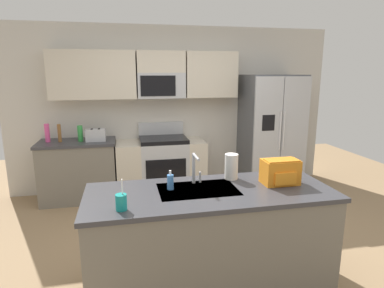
{
  "coord_description": "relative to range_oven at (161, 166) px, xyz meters",
  "views": [
    {
      "loc": [
        -0.83,
        -3.1,
        1.89
      ],
      "look_at": [
        -0.04,
        0.6,
        1.05
      ],
      "focal_mm": 30.31,
      "sensor_mm": 36.0,
      "label": 1
    }
  ],
  "objects": [
    {
      "name": "bottle_green",
      "position": [
        -1.18,
        -0.02,
        0.57
      ],
      "size": [
        0.07,
        0.07,
        0.23
      ],
      "primitive_type": "cylinder",
      "color": "green",
      "rests_on": "back_counter"
    },
    {
      "name": "back_counter",
      "position": [
        -1.24,
        -0.0,
        0.01
      ],
      "size": [
        1.1,
        0.63,
        0.9
      ],
      "color": "slate",
      "rests_on": "ground"
    },
    {
      "name": "drink_cup_teal",
      "position": [
        -0.59,
        -2.62,
        0.52
      ],
      "size": [
        0.08,
        0.08,
        0.24
      ],
      "color": "teal",
      "rests_on": "island_counter"
    },
    {
      "name": "ground_plane",
      "position": [
        0.28,
        -1.8,
        -0.44
      ],
      "size": [
        9.0,
        9.0,
        0.0
      ],
      "primitive_type": "plane",
      "color": "#997A56",
      "rests_on": "ground"
    },
    {
      "name": "soap_dispenser",
      "position": [
        -0.18,
        -2.27,
        0.53
      ],
      "size": [
        0.06,
        0.06,
        0.17
      ],
      "color": "#4C8CD8",
      "rests_on": "island_counter"
    },
    {
      "name": "sink_faucet",
      "position": [
        0.06,
        -2.17,
        0.62
      ],
      "size": [
        0.09,
        0.21,
        0.28
      ],
      "color": "#B7BABF",
      "rests_on": "island_counter"
    },
    {
      "name": "pepper_mill",
      "position": [
        -1.46,
        -0.0,
        0.59
      ],
      "size": [
        0.05,
        0.05,
        0.26
      ],
      "primitive_type": "cylinder",
      "color": "brown",
      "rests_on": "back_counter"
    },
    {
      "name": "kitchen_wall_unit",
      "position": [
        0.13,
        0.28,
        1.03
      ],
      "size": [
        5.2,
        0.43,
        2.6
      ],
      "color": "beige",
      "rests_on": "ground"
    },
    {
      "name": "toaster",
      "position": [
        -0.96,
        -0.05,
        0.55
      ],
      "size": [
        0.28,
        0.16,
        0.18
      ],
      "color": "#B7BABF",
      "rests_on": "back_counter"
    },
    {
      "name": "backpack",
      "position": [
        0.81,
        -2.33,
        0.57
      ],
      "size": [
        0.32,
        0.22,
        0.23
      ],
      "color": "orange",
      "rests_on": "island_counter"
    },
    {
      "name": "range_oven",
      "position": [
        0.0,
        0.0,
        0.0
      ],
      "size": [
        1.36,
        0.61,
        1.1
      ],
      "color": "#B7BABF",
      "rests_on": "ground"
    },
    {
      "name": "bottle_pink",
      "position": [
        -1.63,
        0.03,
        0.59
      ],
      "size": [
        0.07,
        0.07,
        0.27
      ],
      "primitive_type": "cylinder",
      "color": "#EA4C93",
      "rests_on": "back_counter"
    },
    {
      "name": "island_counter",
      "position": [
        0.15,
        -2.37,
        0.01
      ],
      "size": [
        2.12,
        0.83,
        0.9
      ],
      "color": "slate",
      "rests_on": "ground"
    },
    {
      "name": "paper_towel_roll",
      "position": [
        0.43,
        -2.1,
        0.58
      ],
      "size": [
        0.12,
        0.12,
        0.24
      ],
      "primitive_type": "cylinder",
      "color": "white",
      "rests_on": "island_counter"
    },
    {
      "name": "refrigerator",
      "position": [
        1.8,
        -0.07,
        0.48
      ],
      "size": [
        0.9,
        0.76,
        1.85
      ],
      "color": "#4C4F54",
      "rests_on": "ground"
    }
  ]
}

